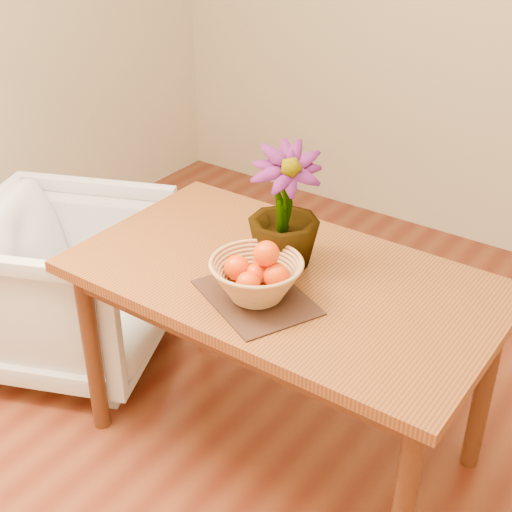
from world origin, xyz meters
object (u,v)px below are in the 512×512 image
Objects in this scene: table at (283,296)px; potted_plant at (284,209)px; wicker_basket at (256,280)px; armchair at (69,278)px.

table is 0.30m from potted_plant.
wicker_basket is at bearing -113.67° from potted_plant.
wicker_basket is (0.01, -0.17, 0.15)m from table.
potted_plant is 0.54× the size of armchair.
table is 0.22m from wicker_basket.
table is 4.84× the size of wicker_basket.
potted_plant is 1.15m from armchair.
armchair is at bearing 150.79° from potted_plant.
wicker_basket is 0.70× the size of potted_plant.
table is at bearing -110.00° from armchair.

